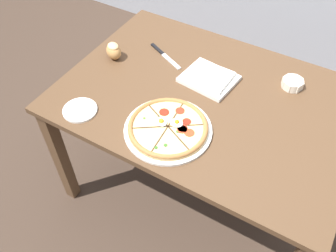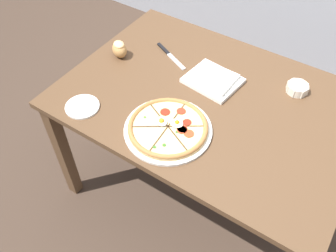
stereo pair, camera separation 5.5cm
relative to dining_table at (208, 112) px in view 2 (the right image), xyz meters
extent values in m
plane|color=#3D2D23|center=(0.00, 0.00, -0.66)|extent=(12.00, 12.00, 0.00)
cube|color=#513823|center=(0.00, 0.00, 0.08)|extent=(1.35, 0.97, 0.03)
cube|color=#513823|center=(-0.62, -0.43, -0.30)|extent=(0.06, 0.06, 0.73)
cube|color=#513823|center=(-0.62, 0.43, -0.30)|extent=(0.06, 0.06, 0.73)
cylinder|color=white|center=(-0.05, -0.27, 0.10)|extent=(0.38, 0.38, 0.01)
cylinder|color=tan|center=(-0.05, -0.27, 0.11)|extent=(0.34, 0.34, 0.01)
cylinder|color=#E0CC84|center=(-0.05, -0.27, 0.12)|extent=(0.31, 0.31, 0.00)
torus|color=#A36B38|center=(-0.05, -0.27, 0.12)|extent=(0.34, 0.34, 0.02)
cube|color=#472D19|center=(-0.11, -0.32, 0.12)|extent=(0.13, 0.09, 0.00)
cube|color=#472D19|center=(-0.04, -0.35, 0.12)|extent=(0.02, 0.15, 0.00)
cube|color=#472D19|center=(0.02, -0.31, 0.12)|extent=(0.14, 0.07, 0.00)
cube|color=#472D19|center=(0.01, -0.23, 0.12)|extent=(0.13, 0.09, 0.00)
cube|color=#472D19|center=(-0.05, -0.20, 0.12)|extent=(0.02, 0.15, 0.00)
cube|color=#472D19|center=(-0.12, -0.24, 0.12)|extent=(0.14, 0.07, 0.00)
cylinder|color=red|center=(0.01, -0.26, 0.12)|extent=(0.04, 0.04, 0.00)
cylinder|color=red|center=(0.01, -0.21, 0.12)|extent=(0.04, 0.04, 0.00)
cylinder|color=red|center=(-0.10, -0.21, 0.12)|extent=(0.04, 0.04, 0.00)
cylinder|color=red|center=(0.01, -0.25, 0.12)|extent=(0.04, 0.04, 0.00)
cylinder|color=red|center=(-0.05, -0.17, 0.12)|extent=(0.04, 0.04, 0.00)
cylinder|color=red|center=(0.05, -0.26, 0.12)|extent=(0.04, 0.04, 0.00)
ellipsoid|color=white|center=(-0.08, -0.27, 0.13)|extent=(0.07, 0.07, 0.01)
sphere|color=#F4AD1E|center=(-0.08, -0.27, 0.14)|extent=(0.02, 0.02, 0.02)
ellipsoid|color=white|center=(-0.02, -0.24, 0.13)|extent=(0.06, 0.05, 0.01)
sphere|color=orange|center=(-0.02, -0.24, 0.14)|extent=(0.02, 0.02, 0.02)
cylinder|color=#477A2D|center=(-0.11, -0.26, 0.12)|extent=(0.02, 0.02, 0.00)
cylinder|color=#386B23|center=(-0.01, -0.37, 0.12)|extent=(0.02, 0.02, 0.00)
cylinder|color=#386B23|center=(-0.03, -0.40, 0.12)|extent=(0.01, 0.01, 0.00)
cylinder|color=#477A2D|center=(-0.16, -0.29, 0.12)|extent=(0.01, 0.01, 0.00)
cylinder|color=#386B23|center=(0.00, -0.28, 0.12)|extent=(0.01, 0.01, 0.00)
cylinder|color=silver|center=(0.32, 0.26, 0.12)|extent=(0.10, 0.10, 0.04)
cylinder|color=beige|center=(0.32, 0.26, 0.12)|extent=(0.08, 0.08, 0.02)
cylinder|color=silver|center=(0.37, 0.26, 0.12)|extent=(0.01, 0.01, 0.04)
cylinder|color=silver|center=(0.35, 0.29, 0.12)|extent=(0.01, 0.01, 0.04)
cylinder|color=silver|center=(0.32, 0.31, 0.12)|extent=(0.01, 0.01, 0.04)
cylinder|color=silver|center=(0.29, 0.29, 0.12)|extent=(0.01, 0.01, 0.04)
cylinder|color=silver|center=(0.27, 0.26, 0.12)|extent=(0.01, 0.01, 0.04)
cylinder|color=silver|center=(0.29, 0.23, 0.12)|extent=(0.01, 0.01, 0.04)
cylinder|color=silver|center=(0.32, 0.21, 0.12)|extent=(0.01, 0.01, 0.04)
cylinder|color=silver|center=(0.35, 0.23, 0.12)|extent=(0.01, 0.01, 0.04)
cube|color=silver|center=(-0.04, 0.10, 0.11)|extent=(0.27, 0.24, 0.02)
cube|color=silver|center=(-0.04, 0.10, 0.12)|extent=(0.21, 0.18, 0.02)
ellipsoid|color=#B27F47|center=(-0.54, 0.02, 0.14)|extent=(0.12, 0.11, 0.08)
ellipsoid|color=#EAB775|center=(-0.54, 0.02, 0.17)|extent=(0.08, 0.08, 0.02)
cube|color=silver|center=(-0.27, 0.14, 0.10)|extent=(0.14, 0.08, 0.01)
cube|color=black|center=(-0.38, 0.19, 0.10)|extent=(0.10, 0.06, 0.01)
cylinder|color=white|center=(-0.45, -0.37, 0.10)|extent=(0.15, 0.15, 0.01)
camera|label=1|loc=(0.45, -1.13, 1.24)|focal=38.00mm
camera|label=2|loc=(0.49, -1.10, 1.24)|focal=38.00mm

